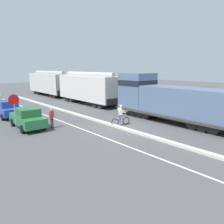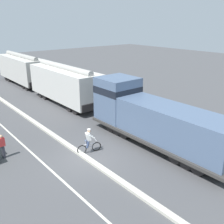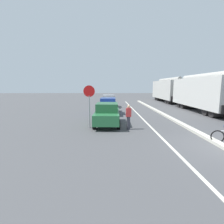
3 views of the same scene
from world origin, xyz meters
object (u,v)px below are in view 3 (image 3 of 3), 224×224
object	(u,v)px
parked_car_blue	(108,106)
pedestrian_by_cars	(128,117)
hopper_car_middle	(168,90)
stop_sign	(89,98)
parked_car_silver	(109,101)
hopper_car_lead	(203,93)
parked_car_green	(107,114)

from	to	relation	value
parked_car_blue	pedestrian_by_cars	world-z (taller)	same
hopper_car_middle	stop_sign	bearing A→B (deg)	-121.56
parked_car_blue	stop_sign	world-z (taller)	stop_sign
hopper_car_middle	parked_car_silver	world-z (taller)	hopper_car_middle
stop_sign	pedestrian_by_cars	world-z (taller)	stop_sign
hopper_car_lead	parked_car_silver	bearing A→B (deg)	156.55
parked_car_silver	pedestrian_by_cars	xyz separation A→B (m)	(1.36, -12.39, 0.03)
hopper_car_lead	parked_car_green	world-z (taller)	hopper_car_lead
hopper_car_middle	parked_car_silver	size ratio (longest dim) A/B	2.49
hopper_car_middle	pedestrian_by_cars	distance (m)	21.51
hopper_car_lead	pedestrian_by_cars	world-z (taller)	hopper_car_lead
parked_car_blue	parked_car_green	bearing A→B (deg)	-90.20
parked_car_green	parked_car_silver	xyz separation A→B (m)	(0.04, 11.02, 0.00)
stop_sign	parked_car_silver	bearing A→B (deg)	84.10
hopper_car_lead	parked_car_silver	distance (m)	11.46
parked_car_blue	pedestrian_by_cars	xyz separation A→B (m)	(1.39, -6.64, 0.03)
parked_car_blue	pedestrian_by_cars	size ratio (longest dim) A/B	2.62
parked_car_blue	pedestrian_by_cars	bearing A→B (deg)	-78.21
hopper_car_middle	pedestrian_by_cars	world-z (taller)	hopper_car_middle
hopper_car_lead	pedestrian_by_cars	size ratio (longest dim) A/B	6.54
hopper_car_lead	hopper_car_middle	bearing A→B (deg)	90.00
parked_car_silver	stop_sign	bearing A→B (deg)	-95.90
stop_sign	parked_car_green	bearing A→B (deg)	37.77
hopper_car_lead	parked_car_green	size ratio (longest dim) A/B	2.49
pedestrian_by_cars	stop_sign	bearing A→B (deg)	170.38
parked_car_green	hopper_car_lead	bearing A→B (deg)	31.76
parked_car_green	hopper_car_middle	bearing A→B (deg)	59.90
stop_sign	pedestrian_by_cars	xyz separation A→B (m)	(2.60, -0.44, -1.18)
hopper_car_lead	stop_sign	distance (m)	13.84
hopper_car_middle	parked_car_blue	xyz separation A→B (m)	(-10.47, -12.82, -1.26)
hopper_car_lead	hopper_car_middle	xyz separation A→B (m)	(0.00, 11.60, 0.00)
hopper_car_lead	parked_car_green	bearing A→B (deg)	-148.24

